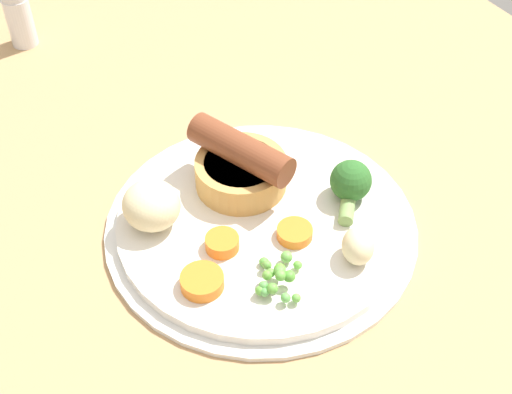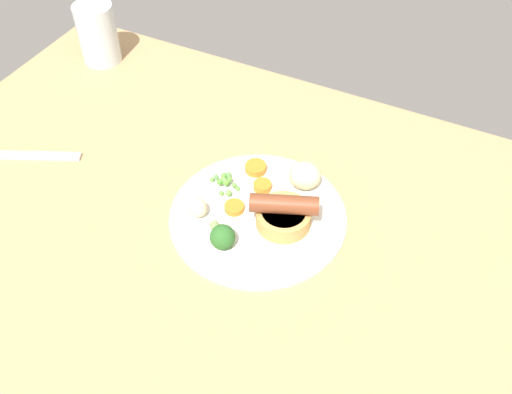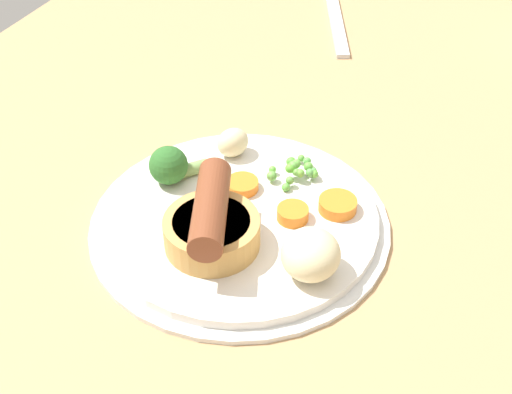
{
  "view_description": "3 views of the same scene",
  "coord_description": "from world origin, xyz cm",
  "px_view_note": "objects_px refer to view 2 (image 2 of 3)",
  "views": [
    {
      "loc": [
        -30.94,
        25.78,
        48.88
      ],
      "look_at": [
        5.75,
        4.74,
        6.69
      ],
      "focal_mm": 50.0,
      "sensor_mm": 36.0,
      "label": 1
    },
    {
      "loc": [
        30.44,
        -47.01,
        68.92
      ],
      "look_at": [
        4.84,
        4.94,
        6.75
      ],
      "focal_mm": 40.0,
      "sensor_mm": 36.0,
      "label": 2
    },
    {
      "loc": [
        48.18,
        25.33,
        46.87
      ],
      "look_at": [
        5.06,
        5.87,
        6.66
      ],
      "focal_mm": 50.0,
      "sensor_mm": 36.0,
      "label": 3
    }
  ],
  "objects_px": {
    "sausage_pudding": "(284,213)",
    "broccoli_floret_near": "(222,236)",
    "dinner_plate": "(258,215)",
    "carrot_slice_2": "(262,186)",
    "carrot_slice_0": "(256,168)",
    "fork": "(28,156)",
    "pea_pile": "(225,181)",
    "carrot_slice_1": "(234,207)",
    "potato_chunk_0": "(305,175)",
    "potato_chunk_2": "(199,205)",
    "drinking_glass": "(98,33)"
  },
  "relations": [
    {
      "from": "potato_chunk_0",
      "to": "carrot_slice_2",
      "type": "xyz_separation_m",
      "value": [
        -0.05,
        -0.04,
        -0.01
      ]
    },
    {
      "from": "potato_chunk_2",
      "to": "drinking_glass",
      "type": "bearing_deg",
      "value": 144.08
    },
    {
      "from": "fork",
      "to": "potato_chunk_0",
      "type": "bearing_deg",
      "value": -8.02
    },
    {
      "from": "drinking_glass",
      "to": "carrot_slice_2",
      "type": "bearing_deg",
      "value": -23.51
    },
    {
      "from": "dinner_plate",
      "to": "potato_chunk_0",
      "type": "distance_m",
      "value": 0.1
    },
    {
      "from": "pea_pile",
      "to": "fork",
      "type": "xyz_separation_m",
      "value": [
        -0.34,
        -0.08,
        -0.02
      ]
    },
    {
      "from": "sausage_pudding",
      "to": "carrot_slice_0",
      "type": "height_order",
      "value": "sausage_pudding"
    },
    {
      "from": "dinner_plate",
      "to": "carrot_slice_1",
      "type": "height_order",
      "value": "carrot_slice_1"
    },
    {
      "from": "carrot_slice_0",
      "to": "carrot_slice_2",
      "type": "bearing_deg",
      "value": -49.52
    },
    {
      "from": "pea_pile",
      "to": "drinking_glass",
      "type": "xyz_separation_m",
      "value": [
        -0.4,
        0.22,
        0.04
      ]
    },
    {
      "from": "pea_pile",
      "to": "carrot_slice_0",
      "type": "xyz_separation_m",
      "value": [
        0.03,
        0.05,
        -0.0
      ]
    },
    {
      "from": "sausage_pudding",
      "to": "drinking_glass",
      "type": "relative_size",
      "value": 0.87
    },
    {
      "from": "carrot_slice_0",
      "to": "fork",
      "type": "xyz_separation_m",
      "value": [
        -0.37,
        -0.13,
        -0.02
      ]
    },
    {
      "from": "dinner_plate",
      "to": "broccoli_floret_near",
      "type": "relative_size",
      "value": 5.22
    },
    {
      "from": "pea_pile",
      "to": "carrot_slice_0",
      "type": "relative_size",
      "value": 1.51
    },
    {
      "from": "sausage_pudding",
      "to": "pea_pile",
      "type": "height_order",
      "value": "sausage_pudding"
    },
    {
      "from": "dinner_plate",
      "to": "potato_chunk_2",
      "type": "relative_size",
      "value": 8.3
    },
    {
      "from": "potato_chunk_0",
      "to": "fork",
      "type": "bearing_deg",
      "value": -163.45
    },
    {
      "from": "broccoli_floret_near",
      "to": "carrot_slice_2",
      "type": "xyz_separation_m",
      "value": [
        0.0,
        0.12,
        -0.01
      ]
    },
    {
      "from": "potato_chunk_2",
      "to": "carrot_slice_2",
      "type": "distance_m",
      "value": 0.11
    },
    {
      "from": "potato_chunk_0",
      "to": "carrot_slice_0",
      "type": "bearing_deg",
      "value": -176.59
    },
    {
      "from": "pea_pile",
      "to": "carrot_slice_1",
      "type": "distance_m",
      "value": 0.05
    },
    {
      "from": "carrot_slice_1",
      "to": "fork",
      "type": "height_order",
      "value": "carrot_slice_1"
    },
    {
      "from": "carrot_slice_1",
      "to": "drinking_glass",
      "type": "height_order",
      "value": "drinking_glass"
    },
    {
      "from": "potato_chunk_0",
      "to": "carrot_slice_1",
      "type": "xyz_separation_m",
      "value": [
        -0.07,
        -0.1,
        -0.02
      ]
    },
    {
      "from": "drinking_glass",
      "to": "carrot_slice_0",
      "type": "bearing_deg",
      "value": -21.19
    },
    {
      "from": "dinner_plate",
      "to": "drinking_glass",
      "type": "relative_size",
      "value": 2.29
    },
    {
      "from": "potato_chunk_2",
      "to": "carrot_slice_2",
      "type": "xyz_separation_m",
      "value": [
        0.06,
        0.09,
        -0.01
      ]
    },
    {
      "from": "dinner_plate",
      "to": "broccoli_floret_near",
      "type": "height_order",
      "value": "broccoli_floret_near"
    },
    {
      "from": "dinner_plate",
      "to": "potato_chunk_0",
      "type": "height_order",
      "value": "potato_chunk_0"
    },
    {
      "from": "carrot_slice_1",
      "to": "pea_pile",
      "type": "bearing_deg",
      "value": 133.46
    },
    {
      "from": "sausage_pudding",
      "to": "drinking_glass",
      "type": "xyz_separation_m",
      "value": [
        -0.52,
        0.25,
        0.02
      ]
    },
    {
      "from": "carrot_slice_0",
      "to": "carrot_slice_1",
      "type": "distance_m",
      "value": 0.09
    },
    {
      "from": "potato_chunk_0",
      "to": "carrot_slice_1",
      "type": "distance_m",
      "value": 0.12
    },
    {
      "from": "pea_pile",
      "to": "potato_chunk_2",
      "type": "relative_size",
      "value": 1.61
    },
    {
      "from": "broccoli_floret_near",
      "to": "drinking_glass",
      "type": "distance_m",
      "value": 0.56
    },
    {
      "from": "dinner_plate",
      "to": "carrot_slice_2",
      "type": "height_order",
      "value": "carrot_slice_2"
    },
    {
      "from": "broccoli_floret_near",
      "to": "carrot_slice_2",
      "type": "relative_size",
      "value": 1.83
    },
    {
      "from": "broccoli_floret_near",
      "to": "potato_chunk_0",
      "type": "bearing_deg",
      "value": 110.46
    },
    {
      "from": "dinner_plate",
      "to": "sausage_pudding",
      "type": "relative_size",
      "value": 2.64
    },
    {
      "from": "pea_pile",
      "to": "broccoli_floret_near",
      "type": "relative_size",
      "value": 1.01
    },
    {
      "from": "pea_pile",
      "to": "potato_chunk_2",
      "type": "height_order",
      "value": "potato_chunk_2"
    },
    {
      "from": "broccoli_floret_near",
      "to": "carrot_slice_1",
      "type": "xyz_separation_m",
      "value": [
        -0.02,
        0.07,
        -0.01
      ]
    },
    {
      "from": "carrot_slice_2",
      "to": "drinking_glass",
      "type": "relative_size",
      "value": 0.24
    },
    {
      "from": "sausage_pudding",
      "to": "broccoli_floret_near",
      "type": "distance_m",
      "value": 0.1
    },
    {
      "from": "carrot_slice_2",
      "to": "potato_chunk_0",
      "type": "bearing_deg",
      "value": 34.1
    },
    {
      "from": "dinner_plate",
      "to": "carrot_slice_0",
      "type": "relative_size",
      "value": 7.82
    },
    {
      "from": "potato_chunk_0",
      "to": "drinking_glass",
      "type": "xyz_separation_m",
      "value": [
        -0.51,
        0.16,
        0.02
      ]
    },
    {
      "from": "potato_chunk_0",
      "to": "carrot_slice_2",
      "type": "distance_m",
      "value": 0.07
    },
    {
      "from": "sausage_pudding",
      "to": "fork",
      "type": "distance_m",
      "value": 0.46
    }
  ]
}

